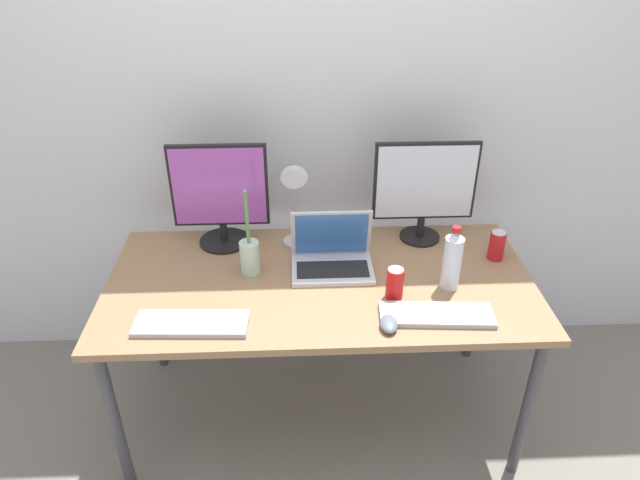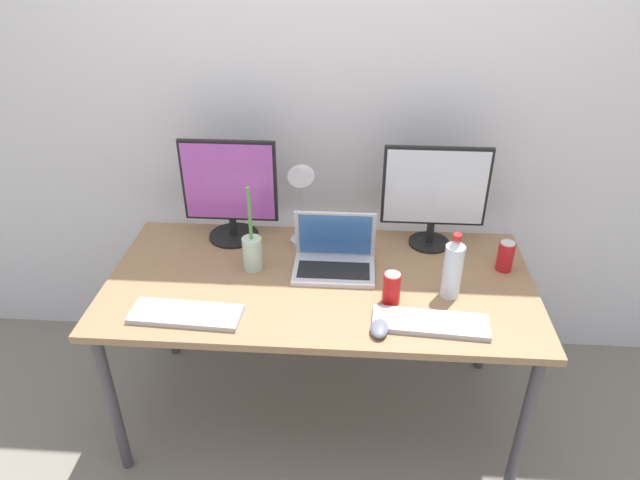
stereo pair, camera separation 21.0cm
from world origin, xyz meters
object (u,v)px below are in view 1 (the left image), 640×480
monitor_center (425,187)px  bamboo_vase (250,256)px  monitor_left (220,194)px  mouse_by_keyboard (389,324)px  work_desk (320,291)px  laptop_silver (332,256)px  desk_lamp (294,189)px  water_bottle (452,260)px  keyboard_aux (191,324)px  keyboard_main (436,315)px  soda_can_by_laptop (395,283)px  soda_can_near_keyboard (497,245)px

monitor_center → bamboo_vase: size_ratio=1.23×
monitor_left → mouse_by_keyboard: 0.91m
work_desk → monitor_left: (-0.41, 0.30, 0.29)m
laptop_silver → bamboo_vase: (-0.33, -0.02, 0.02)m
mouse_by_keyboard → desk_lamp: (-0.32, 0.55, 0.26)m
water_bottle → monitor_left: bearing=157.4°
laptop_silver → desk_lamp: (-0.15, 0.15, 0.23)m
mouse_by_keyboard → water_bottle: 0.37m
monitor_center → desk_lamp: bearing=-173.5°
work_desk → keyboard_aux: keyboard_aux is taller
desk_lamp → monitor_center: bearing=6.5°
monitor_center → bamboo_vase: (-0.73, -0.24, -0.17)m
laptop_silver → bamboo_vase: size_ratio=0.89×
monitor_center → work_desk: bearing=-146.7°
keyboard_main → mouse_by_keyboard: 0.19m
keyboard_aux → bamboo_vase: (0.19, 0.33, 0.07)m
monitor_left → desk_lamp: bearing=-11.6°
laptop_silver → soda_can_by_laptop: (0.22, -0.22, 0.01)m
work_desk → monitor_left: monitor_left is taller
monitor_left → monitor_center: (0.86, -0.00, 0.01)m
laptop_silver → work_desk: bearing=-122.0°
mouse_by_keyboard → soda_can_near_keyboard: bearing=44.1°
mouse_by_keyboard → soda_can_near_keyboard: size_ratio=0.79×
mouse_by_keyboard → laptop_silver: bearing=117.9°
keyboard_main → bamboo_vase: bamboo_vase is taller
mouse_by_keyboard → bamboo_vase: size_ratio=0.27×
monitor_left → keyboard_aux: size_ratio=1.13×
laptop_silver → soda_can_by_laptop: size_ratio=2.59×
keyboard_aux → water_bottle: size_ratio=1.50×
bamboo_vase → desk_lamp: (0.18, 0.18, 0.20)m
soda_can_by_laptop → bamboo_vase: bearing=160.8°
desk_lamp → soda_can_by_laptop: bearing=-45.2°
bamboo_vase → desk_lamp: 0.33m
monitor_left → soda_can_by_laptop: size_ratio=3.60×
keyboard_aux → bamboo_vase: bamboo_vase is taller
laptop_silver → monitor_left: bearing=154.5°
keyboard_main → bamboo_vase: size_ratio=1.12×
monitor_left → keyboard_main: monitor_left is taller
monitor_left → mouse_by_keyboard: bearing=-44.0°
monitor_center → soda_can_near_keyboard: monitor_center is taller
monitor_left → bamboo_vase: 0.31m
work_desk → keyboard_main: 0.49m
laptop_silver → keyboard_aux: laptop_silver is taller
work_desk → keyboard_main: size_ratio=4.12×
bamboo_vase → soda_can_near_keyboard: bearing=3.5°
work_desk → soda_can_near_keyboard: size_ratio=13.34×
monitor_center → soda_can_near_keyboard: (0.28, -0.18, -0.19)m
work_desk → laptop_silver: 0.15m
soda_can_by_laptop → monitor_left: bearing=147.5°
desk_lamp → bamboo_vase: bearing=-135.9°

